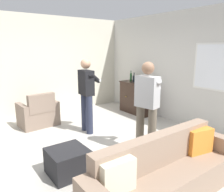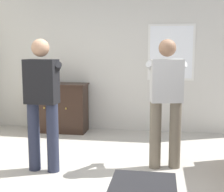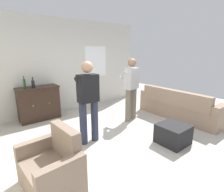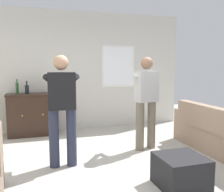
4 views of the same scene
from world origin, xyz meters
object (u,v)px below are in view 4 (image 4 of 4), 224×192
sideboard_cabinet (33,114)px  person_standing_right (146,98)px  bottle_liquor_amber (17,88)px  bottle_wine_green (27,89)px  ottoman (181,172)px  couch (223,137)px  person_standing_left (62,105)px

sideboard_cabinet → person_standing_right: 2.57m
bottle_liquor_amber → bottle_wine_green: bearing=-15.5°
bottle_liquor_amber → ottoman: (2.08, -3.07, -0.85)m
couch → person_standing_right: (-1.09, 0.73, 0.61)m
bottle_liquor_amber → ottoman: bearing=-55.9°
bottle_wine_green → bottle_liquor_amber: bearing=164.5°
sideboard_cabinet → bottle_liquor_amber: size_ratio=3.43×
bottle_liquor_amber → person_standing_right: person_standing_right is taller
bottle_liquor_amber → ottoman: 3.81m
person_standing_right → bottle_wine_green: bearing=143.4°
bottle_wine_green → person_standing_left: bearing=-74.0°
sideboard_cabinet → person_standing_right: person_standing_right is taller
couch → person_standing_left: 2.72m
sideboard_cabinet → person_standing_left: bearing=-77.0°
couch → person_standing_left: (-2.62, 0.38, 0.61)m
bottle_liquor_amber → person_standing_right: (2.27, -1.59, -0.12)m
bottle_liquor_amber → person_standing_right: 2.78m
person_standing_left → person_standing_right: bearing=13.1°
bottle_wine_green → person_standing_left: 1.97m
bottle_wine_green → couch: bearing=-35.7°
ottoman → person_standing_left: (-1.34, 1.12, 0.74)m
couch → ottoman: bearing=-150.0°
person_standing_left → person_standing_right: size_ratio=1.00×
person_standing_left → person_standing_right: (1.53, 0.36, 0.00)m
bottle_liquor_amber → couch: bearing=-34.7°
bottle_wine_green → sideboard_cabinet: bearing=16.9°
bottle_wine_green → ottoman: bearing=-58.1°
person_standing_left → person_standing_right: same height
bottle_wine_green → person_standing_right: 2.59m
bottle_wine_green → person_standing_left: size_ratio=0.17×
sideboard_cabinet → ottoman: size_ratio=1.90×
ottoman → sideboard_cabinet: bearing=120.3°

